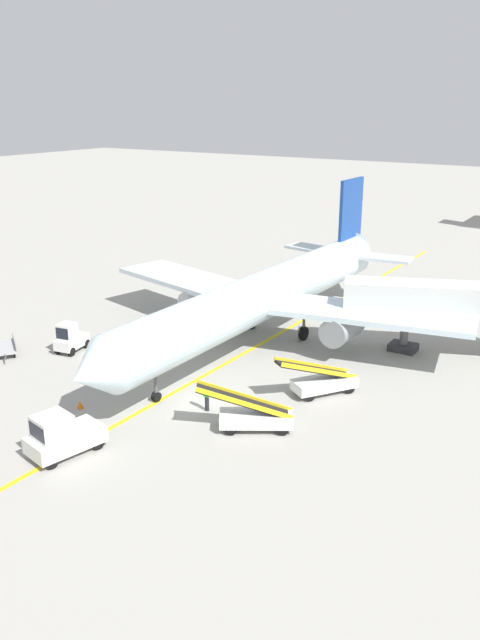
{
  "coord_description": "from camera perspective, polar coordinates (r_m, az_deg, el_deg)",
  "views": [
    {
      "loc": [
        20.34,
        -27.19,
        16.3
      ],
      "look_at": [
        -1.37,
        7.09,
        2.5
      ],
      "focal_mm": 36.41,
      "sensor_mm": 36.0,
      "label": 1
    }
  ],
  "objects": [
    {
      "name": "belt_loader_aft_hold",
      "position": [
        38.24,
        7.28,
        -5.33
      ],
      "size": [
        3.86,
        4.83,
        2.59
      ],
      "color": "silver",
      "rests_on": "ground"
    },
    {
      "name": "jet_bridge",
      "position": [
        45.13,
        18.45,
        1.37
      ],
      "size": [
        12.92,
        7.24,
        4.85
      ],
      "color": "beige",
      "rests_on": "ground"
    },
    {
      "name": "taxi_line_yellow",
      "position": [
        42.11,
        -1.53,
        -3.99
      ],
      "size": [
        2.23,
        79.98,
        0.01
      ],
      "primitive_type": "cube",
      "rotation": [
        0.0,
        0.0,
        -0.02
      ],
      "color": "yellow",
      "rests_on": "ground"
    },
    {
      "name": "baggage_tug_near_wing",
      "position": [
        45.54,
        -14.7,
        -1.59
      ],
      "size": [
        1.69,
        2.59,
        2.1
      ],
      "color": "silver",
      "rests_on": "ground"
    },
    {
      "name": "baggage_cart_loaded",
      "position": [
        46.66,
        -20.08,
        -2.25
      ],
      "size": [
        3.55,
        2.87,
        0.94
      ],
      "color": "#A5A5A8",
      "rests_on": "ground"
    },
    {
      "name": "belt_loader_forward_hold",
      "position": [
        33.99,
        1.22,
        -8.39
      ],
      "size": [
        4.91,
        3.7,
        2.59
      ],
      "color": "silver",
      "rests_on": "ground"
    },
    {
      "name": "safety_cone_nose_left",
      "position": [
        37.46,
        -13.88,
        -7.23
      ],
      "size": [
        0.36,
        0.36,
        0.44
      ],
      "primitive_type": "cone",
      "color": "orange",
      "rests_on": "ground"
    },
    {
      "name": "airliner",
      "position": [
        45.47,
        2.41,
        2.31
      ],
      "size": [
        28.6,
        35.27,
        10.1
      ],
      "color": "silver",
      "rests_on": "ground"
    },
    {
      "name": "ground_crew_marshaller",
      "position": [
        35.88,
        -2.93,
        -6.64
      ],
      "size": [
        0.36,
        0.24,
        1.7
      ],
      "color": "#26262D",
      "rests_on": "ground"
    },
    {
      "name": "ground_plane",
      "position": [
        37.67,
        -4.05,
        -6.91
      ],
      "size": [
        300.0,
        300.0,
        0.0
      ],
      "primitive_type": "plane",
      "color": "#9E9B93"
    },
    {
      "name": "safety_cone_nose_right",
      "position": [
        48.48,
        5.76,
        -0.69
      ],
      "size": [
        0.36,
        0.36,
        0.44
      ],
      "primitive_type": "cone",
      "color": "orange",
      "rests_on": "ground"
    },
    {
      "name": "pushback_tug",
      "position": [
        32.81,
        -15.43,
        -9.77
      ],
      "size": [
        2.65,
        3.93,
        2.2
      ],
      "color": "silver",
      "rests_on": "ground"
    }
  ]
}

